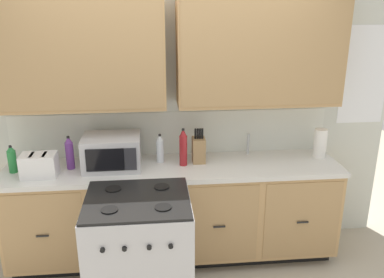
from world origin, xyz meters
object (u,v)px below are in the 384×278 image
Objects in this scene: stove_range at (140,254)px; toaster at (39,165)px; paper_towel_roll at (320,143)px; bottle_red at (183,148)px; knife_block at (199,149)px; bottle_clear at (160,148)px; microwave at (112,152)px; bottle_violet at (70,153)px; bottle_green at (12,159)px.

toaster is (-0.80, 0.52, 0.54)m from stove_range.
bottle_red is (-1.25, -0.08, 0.03)m from paper_towel_roll.
knife_block is 0.34m from bottle_clear.
toaster is 1.09× the size of bottle_clear.
bottle_clear is 0.78× the size of bottle_red.
bottle_violet is at bearing 178.30° from microwave.
microwave is 0.61m from bottle_red.
bottle_violet is at bearing 32.57° from toaster.
paper_towel_roll is (1.63, 0.72, 0.57)m from stove_range.
bottle_green is (-2.67, -0.09, -0.02)m from paper_towel_roll.
bottle_green is 0.81× the size of bottle_violet.
bottle_clear is (0.19, 0.73, 0.57)m from stove_range.
paper_towel_roll is at bearing 3.56° from bottle_red.
toaster is at bearing -175.35° from paper_towel_roll.
bottle_clear is at bearing 11.37° from microwave.
paper_towel_roll is 1.45m from bottle_clear.
knife_block is 1.11m from paper_towel_roll.
bottle_clear is at bearing 75.80° from stove_range.
bottle_red reaches higher than stove_range.
stove_range is at bearing -33.21° from toaster.
bottle_clear is at bearing 12.20° from toaster.
paper_towel_roll is 2.21m from bottle_violet.
knife_block is at bearing 2.75° from bottle_green.
microwave is at bearing 1.68° from bottle_green.
bottle_red reaches higher than knife_block.
toaster is 2.44m from paper_towel_roll.
microwave is at bearing 12.79° from toaster.
stove_range is 0.96m from bottle_red.
bottle_violet is (0.46, 0.03, 0.03)m from bottle_green.
bottle_violet is at bearing -177.88° from knife_block.
bottle_red reaches higher than bottle_green.
knife_block is at bearing 3.92° from microwave.
bottle_red is at bearing 0.55° from bottle_green.
knife_block reaches higher than bottle_green.
bottle_clear is 0.22m from bottle_red.
stove_range is 3.69× the size of bottle_clear.
bottle_violet is at bearing -174.62° from bottle_clear.
toaster is at bearing -172.18° from knife_block.
paper_towel_roll is at bearing 1.96° from bottle_green.
bottle_violet reaches higher than paper_towel_roll.
bottle_green is (-0.81, -0.02, -0.03)m from microwave.
toaster is at bearing -23.71° from bottle_green.
bottle_violet reaches higher than stove_range.
microwave is at bearing -1.70° from bottle_violet.
bottle_violet reaches higher than bottle_green.
bottle_red is (0.61, -0.01, 0.02)m from microwave.
bottle_green is at bearing 148.85° from stove_range.
microwave is 1.87× the size of bottle_clear.
stove_range is at bearing -71.07° from microwave.
stove_range is 1.04m from knife_block.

